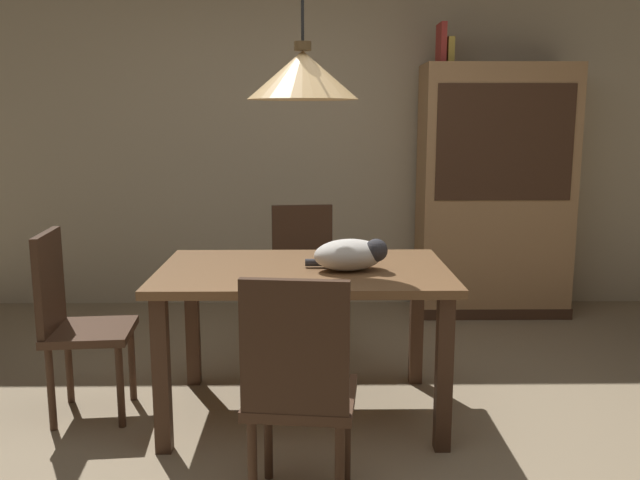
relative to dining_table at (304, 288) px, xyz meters
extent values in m
plane|color=#998466|center=(0.14, -0.55, -0.65)|extent=(10.00, 10.00, 0.00)
cube|color=beige|center=(0.14, 2.10, 0.80)|extent=(6.40, 0.10, 2.90)
cube|color=brown|center=(0.00, 0.00, 0.08)|extent=(1.40, 0.90, 0.04)
cube|color=#472D1E|center=(-0.62, -0.39, -0.29)|extent=(0.07, 0.07, 0.71)
cube|color=#472D1E|center=(0.62, -0.39, -0.29)|extent=(0.07, 0.07, 0.71)
cube|color=#472D1E|center=(-0.62, 0.39, -0.29)|extent=(0.07, 0.07, 0.71)
cube|color=#472D1E|center=(0.62, 0.39, -0.29)|extent=(0.07, 0.07, 0.71)
cube|color=#472D1E|center=(-1.05, 0.00, -0.22)|extent=(0.43, 0.43, 0.04)
cube|color=#40291B|center=(-1.23, -0.02, 0.04)|extent=(0.07, 0.38, 0.48)
cylinder|color=#472D1E|center=(-0.88, -0.15, -0.44)|extent=(0.04, 0.04, 0.41)
cylinder|color=#472D1E|center=(-0.90, 0.17, -0.44)|extent=(0.04, 0.04, 0.41)
cylinder|color=#472D1E|center=(-1.20, -0.17, -0.44)|extent=(0.04, 0.04, 0.41)
cylinder|color=#472D1E|center=(-1.22, 0.15, -0.44)|extent=(0.04, 0.04, 0.41)
cube|color=#472D1E|center=(0.00, 0.80, -0.22)|extent=(0.44, 0.44, 0.04)
cube|color=#40291B|center=(-0.02, 0.98, 0.04)|extent=(0.38, 0.08, 0.48)
cylinder|color=#472D1E|center=(-0.14, 0.62, -0.44)|extent=(0.04, 0.04, 0.41)
cylinder|color=#472D1E|center=(0.18, 0.66, -0.44)|extent=(0.04, 0.04, 0.41)
cylinder|color=#472D1E|center=(-0.18, 0.94, -0.44)|extent=(0.04, 0.04, 0.41)
cylinder|color=#472D1E|center=(0.14, 0.98, -0.44)|extent=(0.04, 0.04, 0.41)
cube|color=#472D1E|center=(0.00, -0.80, -0.22)|extent=(0.44, 0.44, 0.04)
cube|color=#40291B|center=(-0.02, -0.98, 0.04)|extent=(0.38, 0.08, 0.48)
cylinder|color=#472D1E|center=(0.18, -0.66, -0.44)|extent=(0.04, 0.04, 0.41)
cylinder|color=#472D1E|center=(-0.14, -0.62, -0.44)|extent=(0.04, 0.04, 0.41)
cylinder|color=#472D1E|center=(0.14, -0.98, -0.44)|extent=(0.04, 0.04, 0.41)
cylinder|color=#472D1E|center=(-0.18, -0.94, -0.44)|extent=(0.04, 0.04, 0.41)
ellipsoid|color=silver|center=(0.22, -0.06, 0.18)|extent=(0.38, 0.30, 0.15)
sphere|color=#333338|center=(0.34, -0.08, 0.20)|extent=(0.11, 0.11, 0.11)
cylinder|color=#333338|center=(0.10, 0.00, 0.13)|extent=(0.18, 0.04, 0.04)
cone|color=#E5B775|center=(0.00, 0.00, 1.01)|extent=(0.52, 0.52, 0.22)
cylinder|color=#513D23|center=(0.00, 0.00, 1.14)|extent=(0.08, 0.08, 0.04)
cube|color=tan|center=(1.40, 1.77, 0.28)|extent=(1.10, 0.44, 1.85)
cube|color=#472D1E|center=(1.40, 1.55, 0.65)|extent=(0.97, 0.01, 0.81)
cube|color=#472D1E|center=(1.40, 1.77, -0.61)|extent=(1.12, 0.45, 0.08)
cube|color=#B73833|center=(0.97, 1.77, 1.34)|extent=(0.04, 0.22, 0.28)
cube|color=gold|center=(1.03, 1.77, 1.29)|extent=(0.04, 0.20, 0.18)
camera|label=1|loc=(0.04, -3.18, 0.82)|focal=37.63mm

